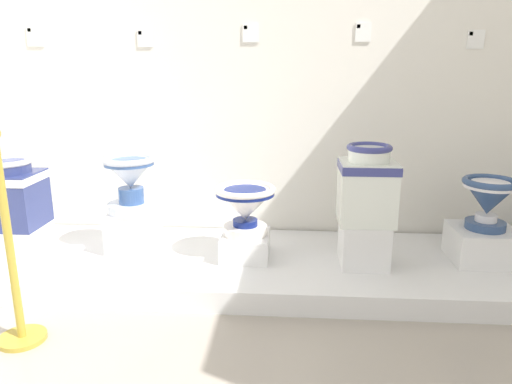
{
  "coord_description": "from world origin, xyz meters",
  "views": [
    {
      "loc": [
        2.47,
        -0.83,
        1.34
      ],
      "look_at": [
        2.26,
        2.04,
        0.57
      ],
      "focal_mm": 33.24,
      "sensor_mm": 36.0,
      "label": 1
    }
  ],
  "objects_px": {
    "stanchion_post_near_left": "(14,275)",
    "antique_toilet_broad_patterned": "(10,192)",
    "info_placard_third": "(251,33)",
    "antique_toilet_central_ornate": "(130,178)",
    "antique_toilet_pale_glazed": "(489,197)",
    "plinth_block_leftmost": "(245,245)",
    "info_placard_first": "(35,36)",
    "plinth_block_slender_white": "(364,243)",
    "info_placard_fifth": "(476,39)",
    "plinth_block_central_ornate": "(134,231)",
    "antique_toilet_slender_white": "(367,184)",
    "plinth_block_pale_glazed": "(482,245)",
    "plinth_block_broad_patterned": "(16,238)",
    "info_placard_fourth": "(363,32)",
    "antique_toilet_leftmost": "(245,204)",
    "info_placard_second": "(145,38)"
  },
  "relations": [
    {
      "from": "plinth_block_slender_white",
      "to": "info_placard_third",
      "type": "bearing_deg",
      "value": 141.36
    },
    {
      "from": "info_placard_fifth",
      "to": "info_placard_fourth",
      "type": "bearing_deg",
      "value": -180.0
    },
    {
      "from": "antique_toilet_leftmost",
      "to": "antique_toilet_pale_glazed",
      "type": "relative_size",
      "value": 1.18
    },
    {
      "from": "antique_toilet_slender_white",
      "to": "info_placard_fourth",
      "type": "relative_size",
      "value": 3.86
    },
    {
      "from": "plinth_block_pale_glazed",
      "to": "info_placard_second",
      "type": "xyz_separation_m",
      "value": [
        -2.25,
        0.5,
        1.28
      ]
    },
    {
      "from": "plinth_block_central_ornate",
      "to": "antique_toilet_slender_white",
      "type": "relative_size",
      "value": 0.64
    },
    {
      "from": "stanchion_post_near_left",
      "to": "antique_toilet_broad_patterned",
      "type": "bearing_deg",
      "value": 120.52
    },
    {
      "from": "plinth_block_leftmost",
      "to": "info_placard_first",
      "type": "height_order",
      "value": "info_placard_first"
    },
    {
      "from": "plinth_block_central_ornate",
      "to": "antique_toilet_slender_white",
      "type": "xyz_separation_m",
      "value": [
        1.5,
        -0.13,
        0.38
      ]
    },
    {
      "from": "plinth_block_central_ornate",
      "to": "plinth_block_pale_glazed",
      "type": "height_order",
      "value": "plinth_block_central_ornate"
    },
    {
      "from": "stanchion_post_near_left",
      "to": "antique_toilet_pale_glazed",
      "type": "bearing_deg",
      "value": 19.08
    },
    {
      "from": "plinth_block_slender_white",
      "to": "info_placard_second",
      "type": "relative_size",
      "value": 2.68
    },
    {
      "from": "plinth_block_broad_patterned",
      "to": "plinth_block_central_ornate",
      "type": "relative_size",
      "value": 1.21
    },
    {
      "from": "plinth_block_central_ornate",
      "to": "antique_toilet_leftmost",
      "type": "bearing_deg",
      "value": -5.06
    },
    {
      "from": "antique_toilet_slender_white",
      "to": "stanchion_post_near_left",
      "type": "xyz_separation_m",
      "value": [
        -1.79,
        -0.78,
        -0.3
      ]
    },
    {
      "from": "antique_toilet_central_ornate",
      "to": "plinth_block_slender_white",
      "type": "xyz_separation_m",
      "value": [
        1.5,
        -0.13,
        -0.36
      ]
    },
    {
      "from": "plinth_block_central_ornate",
      "to": "antique_toilet_leftmost",
      "type": "xyz_separation_m",
      "value": [
        0.76,
        -0.07,
        0.22
      ]
    },
    {
      "from": "info_placard_first",
      "to": "plinth_block_leftmost",
      "type": "bearing_deg",
      "value": -19.3
    },
    {
      "from": "antique_toilet_central_ornate",
      "to": "antique_toilet_pale_glazed",
      "type": "relative_size",
      "value": 1.13
    },
    {
      "from": "plinth_block_slender_white",
      "to": "info_placard_fifth",
      "type": "xyz_separation_m",
      "value": [
        0.76,
        0.6,
        1.24
      ]
    },
    {
      "from": "info_placard_fifth",
      "to": "plinth_block_slender_white",
      "type": "bearing_deg",
      "value": -141.5
    },
    {
      "from": "plinth_block_pale_glazed",
      "to": "antique_toilet_leftmost",
      "type": "bearing_deg",
      "value": -178.43
    },
    {
      "from": "antique_toilet_broad_patterned",
      "to": "antique_toilet_central_ornate",
      "type": "xyz_separation_m",
      "value": [
        0.79,
        0.07,
        0.09
      ]
    },
    {
      "from": "plinth_block_broad_patterned",
      "to": "info_placard_fourth",
      "type": "bearing_deg",
      "value": 13.35
    },
    {
      "from": "antique_toilet_pale_glazed",
      "to": "plinth_block_broad_patterned",
      "type": "bearing_deg",
      "value": -179.11
    },
    {
      "from": "antique_toilet_central_ornate",
      "to": "antique_toilet_pale_glazed",
      "type": "bearing_deg",
      "value": -0.65
    },
    {
      "from": "plinth_block_slender_white",
      "to": "info_placard_fifth",
      "type": "distance_m",
      "value": 1.57
    },
    {
      "from": "antique_toilet_pale_glazed",
      "to": "info_placard_third",
      "type": "height_order",
      "value": "info_placard_third"
    },
    {
      "from": "plinth_block_leftmost",
      "to": "info_placard_fourth",
      "type": "distance_m",
      "value": 1.64
    },
    {
      "from": "antique_toilet_slender_white",
      "to": "plinth_block_pale_glazed",
      "type": "height_order",
      "value": "antique_toilet_slender_white"
    },
    {
      "from": "plinth_block_broad_patterned",
      "to": "antique_toilet_slender_white",
      "type": "relative_size",
      "value": 0.78
    },
    {
      "from": "plinth_block_leftmost",
      "to": "antique_toilet_central_ornate",
      "type": "bearing_deg",
      "value": 174.94
    },
    {
      "from": "antique_toilet_pale_glazed",
      "to": "info_placard_fourth",
      "type": "bearing_deg",
      "value": 146.44
    },
    {
      "from": "info_placard_fifth",
      "to": "stanchion_post_near_left",
      "type": "relative_size",
      "value": 0.11
    },
    {
      "from": "antique_toilet_central_ornate",
      "to": "info_placard_third",
      "type": "height_order",
      "value": "info_placard_third"
    },
    {
      "from": "antique_toilet_central_ornate",
      "to": "info_placard_third",
      "type": "distance_m",
      "value": 1.28
    },
    {
      "from": "info_placard_fifth",
      "to": "info_placard_first",
      "type": "bearing_deg",
      "value": 180.0
    },
    {
      "from": "plinth_block_central_ornate",
      "to": "plinth_block_pale_glazed",
      "type": "bearing_deg",
      "value": -0.65
    },
    {
      "from": "plinth_block_central_ornate",
      "to": "plinth_block_pale_glazed",
      "type": "distance_m",
      "value": 2.26
    },
    {
      "from": "plinth_block_slender_white",
      "to": "plinth_block_pale_glazed",
      "type": "height_order",
      "value": "plinth_block_slender_white"
    },
    {
      "from": "info_placard_first",
      "to": "antique_toilet_pale_glazed",
      "type": "bearing_deg",
      "value": -9.29
    },
    {
      "from": "plinth_block_broad_patterned",
      "to": "info_placard_first",
      "type": "bearing_deg",
      "value": 89.77
    },
    {
      "from": "antique_toilet_pale_glazed",
      "to": "stanchion_post_near_left",
      "type": "relative_size",
      "value": 0.31
    },
    {
      "from": "antique_toilet_broad_patterned",
      "to": "info_placard_third",
      "type": "distance_m",
      "value": 1.92
    },
    {
      "from": "plinth_block_pale_glazed",
      "to": "plinth_block_broad_patterned",
      "type": "bearing_deg",
      "value": -179.11
    },
    {
      "from": "plinth_block_broad_patterned",
      "to": "antique_toilet_pale_glazed",
      "type": "height_order",
      "value": "antique_toilet_pale_glazed"
    },
    {
      "from": "antique_toilet_slender_white",
      "to": "info_placard_second",
      "type": "height_order",
      "value": "info_placard_second"
    },
    {
      "from": "info_placard_fourth",
      "to": "antique_toilet_leftmost",
      "type": "bearing_deg",
      "value": -144.47
    },
    {
      "from": "plinth_block_pale_glazed",
      "to": "info_placard_fifth",
      "type": "height_order",
      "value": "info_placard_fifth"
    },
    {
      "from": "antique_toilet_pale_glazed",
      "to": "info_placard_first",
      "type": "xyz_separation_m",
      "value": [
        -3.05,
        0.5,
        0.99
      ]
    }
  ]
}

